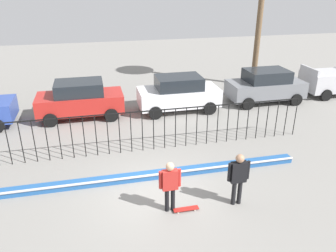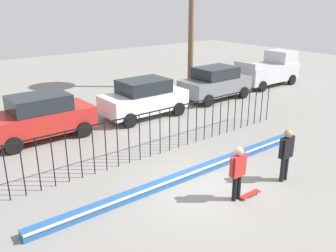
{
  "view_description": "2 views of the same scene",
  "coord_description": "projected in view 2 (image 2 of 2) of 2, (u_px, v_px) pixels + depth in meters",
  "views": [
    {
      "loc": [
        -1.79,
        -9.35,
        6.64
      ],
      "look_at": [
        0.88,
        2.23,
        1.4
      ],
      "focal_mm": 35.99,
      "sensor_mm": 36.0,
      "label": 1
    },
    {
      "loc": [
        -7.35,
        -7.32,
        5.73
      ],
      "look_at": [
        0.42,
        2.55,
        1.28
      ],
      "focal_mm": 39.18,
      "sensor_mm": 36.0,
      "label": 2
    }
  ],
  "objects": [
    {
      "name": "camera_operator",
      "position": [
        286.0,
        150.0,
        11.75
      ],
      "size": [
        0.72,
        0.27,
        1.78
      ],
      "rotation": [
        0.0,
        0.0,
        2.49
      ],
      "color": "black",
      "rests_on": "ground"
    },
    {
      "name": "skateboard",
      "position": [
        250.0,
        194.0,
        11.13
      ],
      "size": [
        0.8,
        0.2,
        0.07
      ],
      "rotation": [
        0.0,
        0.0,
        0.26
      ],
      "color": "#A51E19",
      "rests_on": "ground"
    },
    {
      "name": "ground_plane",
      "position": [
        207.0,
        188.0,
        11.63
      ],
      "size": [
        60.0,
        60.0,
        0.0
      ],
      "primitive_type": "plane",
      "color": "gray"
    },
    {
      "name": "parked_car_white",
      "position": [
        144.0,
        98.0,
        18.23
      ],
      "size": [
        4.3,
        2.12,
        1.9
      ],
      "rotation": [
        0.0,
        0.0,
        -0.03
      ],
      "color": "silver",
      "rests_on": "ground"
    },
    {
      "name": "parked_car_gray",
      "position": [
        215.0,
        83.0,
        21.42
      ],
      "size": [
        4.3,
        2.12,
        1.9
      ],
      "rotation": [
        0.0,
        0.0,
        -0.02
      ],
      "color": "slate",
      "rests_on": "ground"
    },
    {
      "name": "skateboarder",
      "position": [
        238.0,
        169.0,
        10.63
      ],
      "size": [
        0.68,
        0.26,
        1.69
      ],
      "rotation": [
        0.0,
        0.0,
        -0.4
      ],
      "color": "black",
      "rests_on": "ground"
    },
    {
      "name": "perimeter_fence",
      "position": [
        150.0,
        129.0,
        13.55
      ],
      "size": [
        14.04,
        0.04,
        1.77
      ],
      "color": "black",
      "rests_on": "ground"
    },
    {
      "name": "pickup_truck",
      "position": [
        269.0,
        70.0,
        24.83
      ],
      "size": [
        4.7,
        2.12,
        2.24
      ],
      "rotation": [
        0.0,
        0.0,
        0.01
      ],
      "color": "#B7B7BC",
      "rests_on": "ground"
    },
    {
      "name": "bowl_coping_ledge",
      "position": [
        188.0,
        174.0,
        12.26
      ],
      "size": [
        11.0,
        0.41,
        0.27
      ],
      "color": "#235699",
      "rests_on": "ground"
    },
    {
      "name": "parked_car_red",
      "position": [
        41.0,
        117.0,
        15.38
      ],
      "size": [
        4.3,
        2.12,
        1.9
      ],
      "rotation": [
        0.0,
        0.0,
        0.05
      ],
      "color": "#B2231E",
      "rests_on": "ground"
    }
  ]
}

